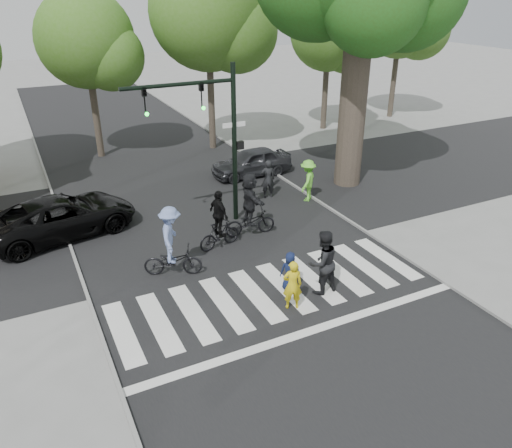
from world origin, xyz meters
The scene contains 21 objects.
ground centered at (0.00, 0.00, 0.00)m, with size 120.00×120.00×0.00m, color gray.
road_stem centered at (0.00, 5.00, 0.01)m, with size 10.00×70.00×0.01m, color black.
road_cross centered at (0.00, 8.00, 0.01)m, with size 70.00×10.00×0.01m, color black.
curb_left centered at (-5.05, 5.00, 0.05)m, with size 0.10×70.00×0.10m, color gray.
curb_right centered at (5.05, 5.00, 0.05)m, with size 0.10×70.00×0.10m, color gray.
crosswalk centered at (0.00, 0.66, 0.01)m, with size 10.00×3.85×0.01m.
traffic_signal centered at (0.35, 6.20, 3.90)m, with size 4.45×0.29×6.00m.
bg_tree_2 centered at (-1.76, 16.62, 5.78)m, with size 5.04×4.80×8.40m.
bg_tree_3 centered at (4.31, 15.27, 6.94)m, with size 6.30×6.00×10.20m.
bg_tree_4 centered at (12.23, 16.12, 5.64)m, with size 4.83×4.60×8.15m.
bg_tree_5 centered at (18.27, 16.69, 6.36)m, with size 5.67×5.40×9.30m.
pedestrian_woman centered at (0.14, -0.02, 0.77)m, with size 0.56×0.37×1.53m, color yellow.
pedestrian_child centered at (0.59, 0.88, 0.62)m, with size 0.61×0.39×1.24m, color #111A3D.
pedestrian_adult centered at (1.36, 0.31, 1.01)m, with size 0.99×0.77×2.03m, color black.
cyclist_left centered at (-2.32, 3.27, 1.02)m, with size 1.95×1.38×2.35m.
cyclist_mid centered at (-0.29, 4.28, 0.88)m, with size 1.70×1.06×2.15m.
cyclist_right centered at (1.11, 4.72, 1.08)m, with size 1.97×1.83×2.42m.
car_suv centered at (-5.08, 7.81, 0.74)m, with size 2.46×5.34×1.48m, color black.
car_grey centered at (3.98, 10.46, 0.67)m, with size 1.58×3.92×1.33m, color #2E2F32.
bystander_hivis centered at (4.74, 6.57, 0.90)m, with size 1.17×0.67×1.80m, color #6AD439.
bystander_dark centered at (3.39, 7.64, 0.84)m, with size 0.61×0.40×1.68m, color black.
Camera 1 is at (-6.11, -10.24, 8.44)m, focal length 35.00 mm.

